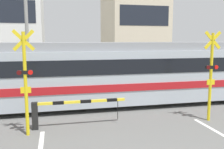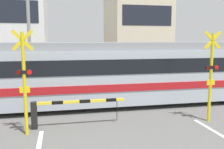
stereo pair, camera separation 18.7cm
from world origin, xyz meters
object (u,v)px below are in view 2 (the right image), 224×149
crossing_barrier_far (134,79)px  pedestrian (71,71)px  crossing_barrier_near (59,108)px  crossing_signal_left (24,78)px  commuter_train (128,71)px  crossing_signal_right (211,72)px

crossing_barrier_far → pedestrian: size_ratio=2.12×
crossing_barrier_near → crossing_signal_left: size_ratio=0.97×
commuter_train → crossing_barrier_near: commuter_train is taller
crossing_barrier_far → pedestrian: pedestrian is taller
crossing_barrier_far → crossing_signal_right: size_ratio=0.97×
pedestrian → crossing_barrier_far: bearing=-38.5°
crossing_barrier_far → crossing_barrier_near: bearing=-128.0°
commuter_train → crossing_signal_left: (-4.39, -3.33, 0.29)m
commuter_train → crossing_barrier_far: bearing=67.9°
crossing_signal_left → pedestrian: crossing_signal_left is taller
crossing_barrier_far → crossing_signal_right: crossing_signal_right is taller
commuter_train → crossing_signal_right: (2.27, -3.33, 0.29)m
crossing_signal_left → pedestrian: 9.55m
crossing_signal_right → pedestrian: size_ratio=2.19×
commuter_train → crossing_barrier_far: 3.39m
crossing_signal_left → pedestrian: size_ratio=2.19×
commuter_train → crossing_barrier_near: (-3.35, -2.84, -0.91)m
crossing_signal_right → crossing_barrier_far: bearing=99.3°
crossing_barrier_near → pedestrian: 8.86m
commuter_train → crossing_barrier_far: (1.23, 3.02, -0.91)m
crossing_signal_left → commuter_train: bearing=37.2°
crossing_barrier_near → crossing_signal_left: (-1.04, -0.49, 1.20)m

